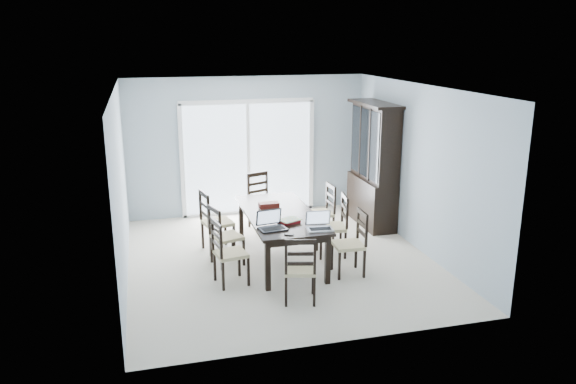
# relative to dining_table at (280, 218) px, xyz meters

# --- Properties ---
(floor) EXTENTS (5.00, 5.00, 0.00)m
(floor) POSITION_rel_dining_table_xyz_m (0.00, 0.00, -0.67)
(floor) COLOR beige
(floor) RESTS_ON ground
(ceiling) EXTENTS (5.00, 5.00, 0.00)m
(ceiling) POSITION_rel_dining_table_xyz_m (0.00, 0.00, 1.93)
(ceiling) COLOR white
(ceiling) RESTS_ON back_wall
(back_wall) EXTENTS (4.50, 0.02, 2.60)m
(back_wall) POSITION_rel_dining_table_xyz_m (0.00, 2.50, 0.63)
(back_wall) COLOR #97A8B4
(back_wall) RESTS_ON floor
(wall_left) EXTENTS (0.02, 5.00, 2.60)m
(wall_left) POSITION_rel_dining_table_xyz_m (-2.25, 0.00, 0.63)
(wall_left) COLOR #97A8B4
(wall_left) RESTS_ON floor
(wall_right) EXTENTS (0.02, 5.00, 2.60)m
(wall_right) POSITION_rel_dining_table_xyz_m (2.25, 0.00, 0.63)
(wall_right) COLOR #97A8B4
(wall_right) RESTS_ON floor
(balcony) EXTENTS (4.50, 2.00, 0.10)m
(balcony) POSITION_rel_dining_table_xyz_m (0.00, 3.50, -0.72)
(balcony) COLOR gray
(balcony) RESTS_ON ground
(railing) EXTENTS (4.50, 0.06, 1.10)m
(railing) POSITION_rel_dining_table_xyz_m (0.00, 4.50, -0.12)
(railing) COLOR #99999E
(railing) RESTS_ON balcony
(dining_table) EXTENTS (1.00, 2.20, 0.75)m
(dining_table) POSITION_rel_dining_table_xyz_m (0.00, 0.00, 0.00)
(dining_table) COLOR black
(dining_table) RESTS_ON floor
(china_hutch) EXTENTS (0.50, 1.38, 2.20)m
(china_hutch) POSITION_rel_dining_table_xyz_m (2.02, 1.25, 0.40)
(china_hutch) COLOR black
(china_hutch) RESTS_ON floor
(sliding_door) EXTENTS (2.52, 0.05, 2.18)m
(sliding_door) POSITION_rel_dining_table_xyz_m (0.00, 2.48, 0.41)
(sliding_door) COLOR silver
(sliding_door) RESTS_ON floor
(chair_left_near) EXTENTS (0.48, 0.47, 1.06)m
(chair_left_near) POSITION_rel_dining_table_xyz_m (-0.94, -0.67, -0.11)
(chair_left_near) COLOR black
(chair_left_near) RESTS_ON floor
(chair_left_mid) EXTENTS (0.51, 0.50, 1.06)m
(chair_left_mid) POSITION_rel_dining_table_xyz_m (-0.89, 0.01, -0.11)
(chair_left_mid) COLOR black
(chair_left_mid) RESTS_ON floor
(chair_left_far) EXTENTS (0.52, 0.51, 1.14)m
(chair_left_far) POSITION_rel_dining_table_xyz_m (-0.95, 0.61, -0.07)
(chair_left_far) COLOR black
(chair_left_far) RESTS_ON floor
(chair_right_near) EXTENTS (0.43, 0.42, 1.08)m
(chair_right_near) POSITION_rel_dining_table_xyz_m (0.90, -0.76, -0.10)
(chair_right_near) COLOR black
(chair_right_near) RESTS_ON floor
(chair_right_mid) EXTENTS (0.49, 0.48, 1.11)m
(chair_right_mid) POSITION_rel_dining_table_xyz_m (0.91, -0.01, -0.08)
(chair_right_mid) COLOR black
(chair_right_mid) RESTS_ON floor
(chair_right_far) EXTENTS (0.43, 0.41, 1.07)m
(chair_right_far) POSITION_rel_dining_table_xyz_m (0.97, 0.77, -0.11)
(chair_right_far) COLOR black
(chair_right_far) RESTS_ON floor
(chair_end_near) EXTENTS (0.48, 0.49, 1.04)m
(chair_end_near) POSITION_rel_dining_table_xyz_m (-0.11, -1.48, -0.12)
(chair_end_near) COLOR black
(chair_end_near) RESTS_ON floor
(chair_end_far) EXTENTS (0.55, 0.55, 1.13)m
(chair_end_far) POSITION_rel_dining_table_xyz_m (0.05, 1.60, -0.08)
(chair_end_far) COLOR black
(chair_end_far) RESTS_ON floor
(laptop_dark) EXTENTS (0.40, 0.31, 0.25)m
(laptop_dark) POSITION_rel_dining_table_xyz_m (-0.28, -0.71, 0.14)
(laptop_dark) COLOR black
(laptop_dark) RESTS_ON dining_table
(laptop_silver) EXTENTS (0.37, 0.28, 0.24)m
(laptop_silver) POSITION_rel_dining_table_xyz_m (0.34, -0.88, 0.14)
(laptop_silver) COLOR #B9B9BB
(laptop_silver) RESTS_ON dining_table
(book_stack) EXTENTS (0.36, 0.33, 0.05)m
(book_stack) POSITION_rel_dining_table_xyz_m (0.02, -0.47, 0.10)
(book_stack) COLOR maroon
(book_stack) RESTS_ON dining_table
(cell_phone) EXTENTS (0.14, 0.11, 0.01)m
(cell_phone) POSITION_rel_dining_table_xyz_m (-0.12, -0.97, 0.08)
(cell_phone) COLOR black
(cell_phone) RESTS_ON dining_table
(game_box) EXTENTS (0.31, 0.16, 0.08)m
(game_box) POSITION_rel_dining_table_xyz_m (-0.10, 0.32, 0.11)
(game_box) COLOR #4E0F0F
(game_box) RESTS_ON dining_table
(hot_tub) EXTENTS (1.72, 1.55, 0.86)m
(hot_tub) POSITION_rel_dining_table_xyz_m (-0.85, 3.44, -0.24)
(hot_tub) COLOR brown
(hot_tub) RESTS_ON balcony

